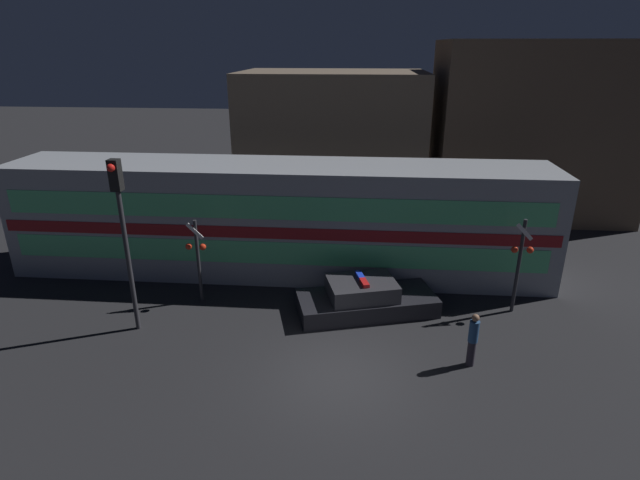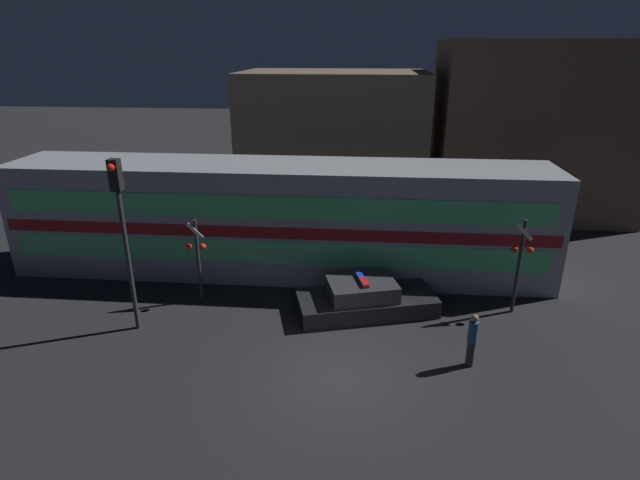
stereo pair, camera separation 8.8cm
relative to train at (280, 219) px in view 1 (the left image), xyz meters
name	(u,v)px [view 1 (the left image)]	position (x,y,z in m)	size (l,w,h in m)	color
ground_plane	(338,377)	(2.65, -6.76, -2.13)	(120.00, 120.00, 0.00)	black
train	(280,219)	(0.00, 0.00, 0.00)	(20.37, 3.18, 4.27)	#999EA5
police_car	(365,299)	(3.35, -3.13, -1.67)	(4.89, 3.03, 1.28)	black
pedestrian	(473,339)	(6.29, -5.89, -1.31)	(0.27, 0.27, 1.60)	#2D2833
crossing_signal_near	(520,260)	(8.29, -2.71, -0.26)	(0.70, 0.29, 3.26)	#2D2D33
crossing_signal_far	(197,256)	(-2.36, -2.85, -0.41)	(0.70, 0.29, 2.97)	#2D2D33
traffic_light_corner	(122,220)	(-3.80, -4.83, 1.51)	(0.30, 0.46, 5.41)	#2D2D33
building_left	(333,141)	(1.49, 8.94, 1.44)	(9.50, 6.35, 7.14)	brown
building_center	(531,130)	(11.67, 8.65, 2.18)	(9.59, 5.76, 8.64)	brown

